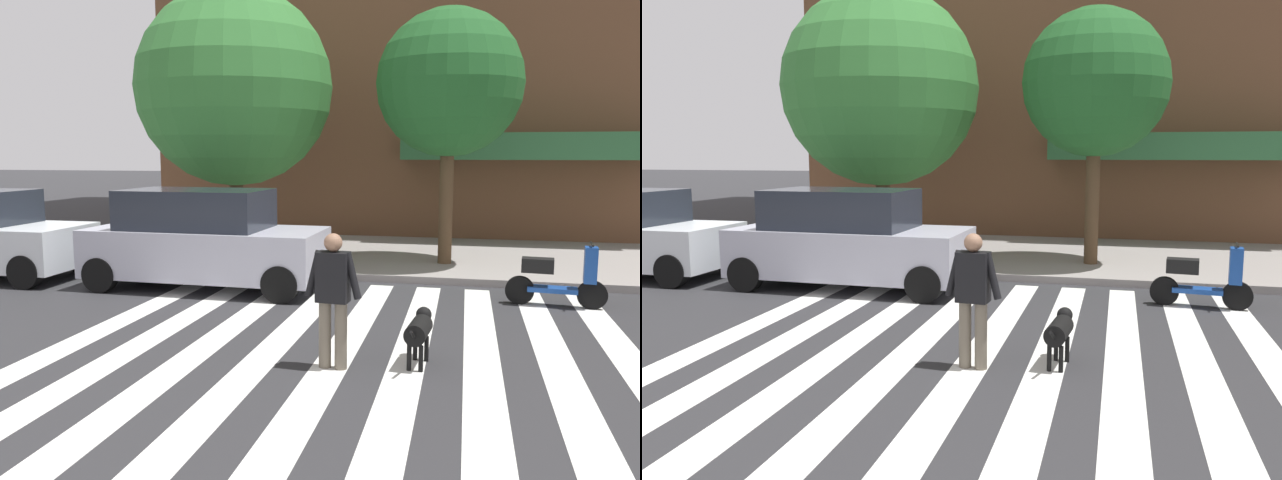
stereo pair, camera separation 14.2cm
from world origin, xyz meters
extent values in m
plane|color=#2B2B2D|center=(0.00, 6.32, 0.00)|extent=(160.00, 160.00, 0.00)
cube|color=gray|center=(0.00, 15.63, 0.07)|extent=(80.00, 6.00, 0.15)
cube|color=silver|center=(-3.09, 6.32, 0.00)|extent=(0.45, 12.03, 0.01)
cube|color=silver|center=(-2.19, 6.32, 0.00)|extent=(0.45, 12.03, 0.01)
cube|color=silver|center=(-1.29, 6.32, 0.00)|extent=(0.45, 12.03, 0.01)
cube|color=silver|center=(-0.39, 6.32, 0.00)|extent=(0.45, 12.03, 0.01)
cube|color=silver|center=(0.51, 6.32, 0.00)|extent=(0.45, 12.03, 0.01)
cube|color=silver|center=(1.41, 6.32, 0.00)|extent=(0.45, 12.03, 0.01)
cube|color=silver|center=(2.31, 6.32, 0.00)|extent=(0.45, 12.03, 0.01)
cube|color=silver|center=(3.21, 6.32, 0.00)|extent=(0.45, 12.03, 0.01)
cube|color=#2A5E36|center=(3.53, 18.03, 2.75)|extent=(6.43, 1.60, 0.70)
cylinder|color=black|center=(-6.09, 12.28, 0.33)|extent=(0.66, 0.22, 0.66)
cylinder|color=black|center=(-6.09, 10.50, 0.33)|extent=(0.66, 0.22, 0.66)
cube|color=#B3B3C5|center=(-2.76, 11.39, 0.70)|extent=(4.51, 1.97, 0.90)
cube|color=#232833|center=(-2.94, 11.40, 1.52)|extent=(2.72, 1.71, 0.74)
cylinder|color=black|center=(-0.98, 12.22, 0.33)|extent=(0.66, 0.23, 0.66)
cylinder|color=black|center=(-1.02, 10.50, 0.33)|extent=(0.66, 0.23, 0.66)
cylinder|color=black|center=(-4.50, 12.29, 0.33)|extent=(0.66, 0.23, 0.66)
cylinder|color=black|center=(-4.53, 10.57, 0.33)|extent=(0.66, 0.23, 0.66)
cylinder|color=black|center=(4.15, 11.24, 0.24)|extent=(0.49, 0.15, 0.48)
cylinder|color=black|center=(3.00, 11.37, 0.24)|extent=(0.49, 0.19, 0.48)
cube|color=#184295|center=(3.53, 11.32, 0.29)|extent=(0.83, 0.41, 0.08)
cube|color=black|center=(3.28, 11.34, 0.69)|extent=(0.55, 0.36, 0.24)
cube|color=#184295|center=(4.10, 11.25, 0.74)|extent=(0.23, 0.30, 0.60)
cylinder|color=black|center=(4.10, 11.25, 1.09)|extent=(0.09, 0.50, 0.04)
cylinder|color=#4C3823|center=(-3.40, 14.80, 1.49)|extent=(0.34, 0.34, 2.69)
sphere|color=#337533|center=(-3.40, 14.80, 4.13)|extent=(4.69, 4.69, 4.69)
cylinder|color=#4C3823|center=(1.63, 14.35, 1.67)|extent=(0.30, 0.30, 3.04)
sphere|color=#1E5623|center=(1.63, 14.35, 4.06)|extent=(3.14, 3.14, 3.14)
cylinder|color=#6B6051|center=(0.45, 7.43, 0.41)|extent=(0.16, 0.16, 0.82)
cylinder|color=#6B6051|center=(0.65, 7.42, 0.41)|extent=(0.16, 0.16, 0.82)
cube|color=black|center=(0.55, 7.43, 1.12)|extent=(0.40, 0.28, 0.60)
cylinder|color=black|center=(0.31, 7.45, 1.15)|extent=(0.23, 0.11, 0.57)
cylinder|color=black|center=(0.79, 7.40, 1.15)|extent=(0.23, 0.11, 0.57)
sphere|color=#936B51|center=(0.55, 7.43, 1.53)|extent=(0.24, 0.24, 0.22)
cylinder|color=black|center=(1.55, 7.73, 0.45)|extent=(0.32, 0.61, 0.26)
sphere|color=black|center=(1.58, 8.10, 0.55)|extent=(0.22, 0.22, 0.20)
cylinder|color=black|center=(1.51, 7.34, 0.50)|extent=(0.06, 0.24, 0.16)
cylinder|color=black|center=(1.50, 7.94, 0.16)|extent=(0.06, 0.06, 0.32)
cylinder|color=black|center=(1.64, 7.93, 0.16)|extent=(0.06, 0.06, 0.32)
cylinder|color=black|center=(1.46, 7.54, 0.16)|extent=(0.06, 0.06, 0.32)
cylinder|color=black|center=(1.60, 7.52, 0.16)|extent=(0.06, 0.06, 0.32)
camera|label=1|loc=(2.06, 0.23, 2.57)|focal=35.53mm
camera|label=2|loc=(2.20, 0.26, 2.57)|focal=35.53mm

